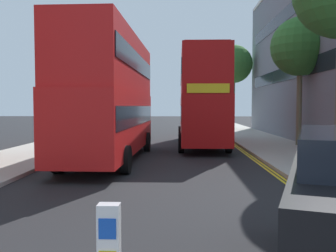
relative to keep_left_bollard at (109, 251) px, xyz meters
The scene contains 9 objects.
sidewalk_right 14.08m from the keep_left_bollard, 62.48° to the left, with size 4.00×80.00×0.14m, color #ADA89E.
sidewalk_left 14.08m from the keep_left_bollard, 117.52° to the left, with size 4.00×80.00×0.14m, color #ADA89E.
kerb_line_outer 11.38m from the keep_left_bollard, 67.22° to the left, with size 0.10×56.00×0.01m, color yellow.
kerb_line_inner 11.32m from the keep_left_bollard, 67.97° to the left, with size 0.10×56.00×0.01m, color yellow.
keep_left_bollard is the anchor object (origin of this frame).
double_decker_bus_away 12.41m from the keep_left_bollard, 100.55° to the left, with size 2.98×10.86×5.64m.
double_decker_bus_oncoming 18.49m from the keep_left_bollard, 83.16° to the left, with size 2.83×10.82×5.64m.
street_tree_near 34.84m from the keep_left_bollard, 79.36° to the left, with size 3.89×3.89×8.59m.
street_tree_mid 20.02m from the keep_left_bollard, 65.68° to the left, with size 3.45×3.45×7.55m.
Camera 1 is at (0.90, -1.05, 2.44)m, focal length 39.46 mm.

